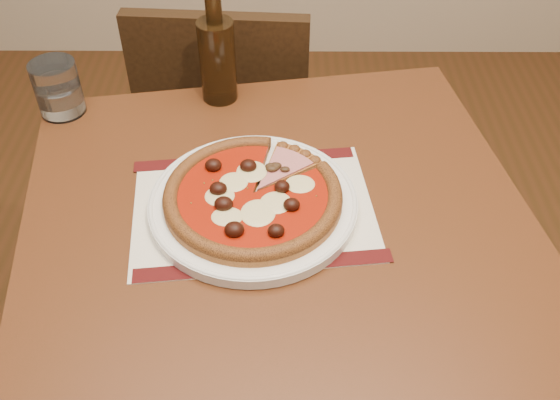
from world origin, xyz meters
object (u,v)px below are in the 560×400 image
object	(u,v)px
table	(280,265)
water_glass	(58,88)
bottle	(217,57)
plate	(253,204)
chair_far	(230,127)
pizza	(253,195)

from	to	relation	value
table	water_glass	xyz separation A→B (m)	(-0.41, 0.30, 0.15)
water_glass	bottle	size ratio (longest dim) A/B	0.45
table	plate	bearing A→B (deg)	144.07
chair_far	plate	xyz separation A→B (m)	(0.09, -0.57, 0.28)
chair_far	bottle	world-z (taller)	bottle
table	plate	xyz separation A→B (m)	(-0.04, 0.03, 0.11)
table	bottle	bearing A→B (deg)	109.03
pizza	bottle	world-z (taller)	bottle
chair_far	water_glass	xyz separation A→B (m)	(-0.28, -0.31, 0.32)
pizza	water_glass	distance (m)	0.46
table	chair_far	size ratio (longest dim) A/B	1.09
chair_far	pizza	size ratio (longest dim) A/B	2.99
plate	bottle	bearing A→B (deg)	103.67
chair_far	plate	world-z (taller)	chair_far
plate	pizza	distance (m)	0.02
chair_far	plate	distance (m)	0.65
table	plate	size ratio (longest dim) A/B	2.78
table	bottle	xyz separation A→B (m)	(-0.12, 0.35, 0.19)
chair_far	pizza	distance (m)	0.65
table	pizza	world-z (taller)	pizza
chair_far	bottle	bearing A→B (deg)	96.76
table	bottle	distance (m)	0.41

